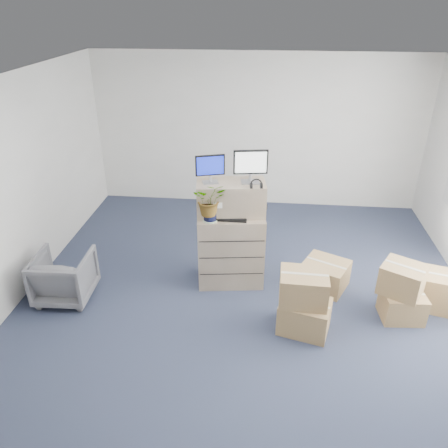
{
  "coord_description": "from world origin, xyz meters",
  "views": [
    {
      "loc": [
        0.19,
        -4.36,
        3.63
      ],
      "look_at": [
        -0.3,
        0.4,
        1.11
      ],
      "focal_mm": 35.0,
      "sensor_mm": 36.0,
      "label": 1
    }
  ],
  "objects_px": {
    "monitor_left": "(210,167)",
    "office_chair": "(64,274)",
    "filing_cabinet_lower": "(231,248)",
    "monitor_right": "(251,165)",
    "potted_plant": "(210,203)",
    "water_bottle": "(234,204)",
    "keyboard": "(230,218)"
  },
  "relations": [
    {
      "from": "monitor_left",
      "to": "office_chair",
      "type": "relative_size",
      "value": 0.51
    },
    {
      "from": "filing_cabinet_lower",
      "to": "monitor_right",
      "type": "bearing_deg",
      "value": 8.26
    },
    {
      "from": "filing_cabinet_lower",
      "to": "potted_plant",
      "type": "height_order",
      "value": "potted_plant"
    },
    {
      "from": "filing_cabinet_lower",
      "to": "water_bottle",
      "type": "relative_size",
      "value": 3.63
    },
    {
      "from": "water_bottle",
      "to": "monitor_left",
      "type": "bearing_deg",
      "value": -174.31
    },
    {
      "from": "filing_cabinet_lower",
      "to": "monitor_right",
      "type": "relative_size",
      "value": 2.38
    },
    {
      "from": "filing_cabinet_lower",
      "to": "monitor_left",
      "type": "bearing_deg",
      "value": 171.27
    },
    {
      "from": "keyboard",
      "to": "potted_plant",
      "type": "relative_size",
      "value": 0.89
    },
    {
      "from": "water_bottle",
      "to": "potted_plant",
      "type": "height_order",
      "value": "potted_plant"
    },
    {
      "from": "filing_cabinet_lower",
      "to": "office_chair",
      "type": "relative_size",
      "value": 1.44
    },
    {
      "from": "filing_cabinet_lower",
      "to": "water_bottle",
      "type": "distance_m",
      "value": 0.66
    },
    {
      "from": "monitor_left",
      "to": "monitor_right",
      "type": "height_order",
      "value": "monitor_right"
    },
    {
      "from": "water_bottle",
      "to": "potted_plant",
      "type": "xyz_separation_m",
      "value": [
        -0.29,
        -0.22,
        0.11
      ]
    },
    {
      "from": "monitor_left",
      "to": "water_bottle",
      "type": "height_order",
      "value": "monitor_left"
    },
    {
      "from": "filing_cabinet_lower",
      "to": "office_chair",
      "type": "bearing_deg",
      "value": -171.45
    },
    {
      "from": "monitor_left",
      "to": "potted_plant",
      "type": "bearing_deg",
      "value": -102.37
    },
    {
      "from": "filing_cabinet_lower",
      "to": "monitor_left",
      "type": "xyz_separation_m",
      "value": [
        -0.27,
        0.01,
        1.17
      ]
    },
    {
      "from": "monitor_right",
      "to": "office_chair",
      "type": "height_order",
      "value": "monitor_right"
    },
    {
      "from": "monitor_right",
      "to": "office_chair",
      "type": "distance_m",
      "value": 2.84
    },
    {
      "from": "monitor_right",
      "to": "water_bottle",
      "type": "height_order",
      "value": "monitor_right"
    },
    {
      "from": "monitor_right",
      "to": "water_bottle",
      "type": "distance_m",
      "value": 0.58
    },
    {
      "from": "monitor_left",
      "to": "potted_plant",
      "type": "xyz_separation_m",
      "value": [
        0.02,
        -0.19,
        -0.4
      ]
    },
    {
      "from": "potted_plant",
      "to": "office_chair",
      "type": "height_order",
      "value": "potted_plant"
    },
    {
      "from": "monitor_left",
      "to": "monitor_right",
      "type": "relative_size",
      "value": 0.85
    },
    {
      "from": "water_bottle",
      "to": "office_chair",
      "type": "distance_m",
      "value": 2.43
    },
    {
      "from": "water_bottle",
      "to": "potted_plant",
      "type": "distance_m",
      "value": 0.38
    },
    {
      "from": "monitor_right",
      "to": "keyboard",
      "type": "bearing_deg",
      "value": -151.85
    },
    {
      "from": "monitor_left",
      "to": "monitor_right",
      "type": "bearing_deg",
      "value": -10.13
    },
    {
      "from": "monitor_left",
      "to": "monitor_right",
      "type": "distance_m",
      "value": 0.51
    },
    {
      "from": "filing_cabinet_lower",
      "to": "keyboard",
      "type": "relative_size",
      "value": 2.27
    },
    {
      "from": "monitor_right",
      "to": "keyboard",
      "type": "relative_size",
      "value": 0.96
    },
    {
      "from": "potted_plant",
      "to": "office_chair",
      "type": "distance_m",
      "value": 2.16
    }
  ]
}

